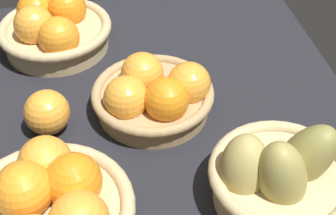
# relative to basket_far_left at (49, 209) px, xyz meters

# --- Properties ---
(market_tray) EXTENTS (0.84, 0.72, 0.03)m
(market_tray) POSITION_rel_basket_far_left_xyz_m (0.22, -0.19, -0.06)
(market_tray) COLOR black
(market_tray) RESTS_ON ground
(basket_far_left) EXTENTS (0.25, 0.25, 0.11)m
(basket_far_left) POSITION_rel_basket_far_left_xyz_m (0.00, 0.00, 0.00)
(basket_far_left) COLOR tan
(basket_far_left) RESTS_ON market_tray
(basket_center) EXTENTS (0.22, 0.22, 0.10)m
(basket_center) POSITION_rel_basket_far_left_xyz_m (0.22, -0.18, -0.01)
(basket_center) COLOR tan
(basket_center) RESTS_ON market_tray
(basket_far_right) EXTENTS (0.23, 0.23, 0.11)m
(basket_far_right) POSITION_rel_basket_far_left_xyz_m (0.46, -0.00, -0.00)
(basket_far_right) COLOR tan
(basket_far_right) RESTS_ON market_tray
(basket_near_left_pears) EXTENTS (0.21, 0.22, 0.14)m
(basket_near_left_pears) POSITION_rel_basket_far_left_xyz_m (-0.00, -0.33, 0.00)
(basket_near_left_pears) COLOR tan
(basket_near_left_pears) RESTS_ON market_tray
(loose_orange_front_gap) EXTENTS (0.08, 0.08, 0.08)m
(loose_orange_front_gap) POSITION_rel_basket_far_left_xyz_m (0.21, 0.01, -0.01)
(loose_orange_front_gap) COLOR #F49E33
(loose_orange_front_gap) RESTS_ON market_tray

